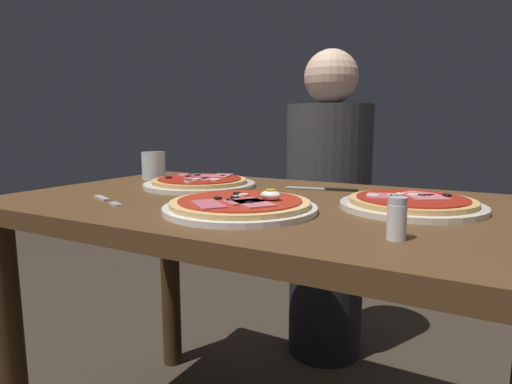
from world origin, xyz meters
The scene contains 9 objects.
dining_table centered at (0.00, 0.00, 0.61)m, with size 1.26×0.73×0.73m.
pizza_foreground centered at (0.01, -0.15, 0.74)m, with size 0.32×0.32×0.05m.
pizza_across_left centered at (-0.27, 0.10, 0.74)m, with size 0.32×0.32×0.03m.
pizza_across_right centered at (0.31, 0.05, 0.74)m, with size 0.30×0.30×0.03m.
water_glass_near centered at (-0.51, 0.17, 0.77)m, with size 0.08×0.08×0.09m.
fork centered at (-0.33, -0.19, 0.73)m, with size 0.15×0.08×0.00m.
knife centered at (0.07, 0.21, 0.74)m, with size 0.20×0.05×0.01m.
salt_shaker centered at (0.33, -0.22, 0.77)m, with size 0.03×0.03×0.07m.
diner_person centered at (-0.09, 0.67, 0.56)m, with size 0.32×0.32×1.18m.
Camera 1 is at (0.45, -0.89, 0.91)m, focal length 30.22 mm.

